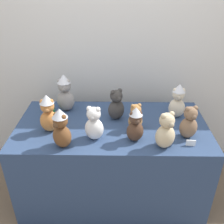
# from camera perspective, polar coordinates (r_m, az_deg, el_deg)

# --- Properties ---
(ground_plane) EXTENTS (10.00, 10.00, 0.00)m
(ground_plane) POSITION_cam_1_polar(r_m,az_deg,el_deg) (2.50, -0.10, -21.16)
(ground_plane) COLOR brown
(wall_back) EXTENTS (7.00, 0.08, 2.60)m
(wall_back) POSITION_cam_1_polar(r_m,az_deg,el_deg) (2.58, 0.24, 15.27)
(wall_back) COLOR silver
(wall_back) RESTS_ON ground_plane
(display_table) EXTENTS (1.63, 0.84, 0.78)m
(display_table) POSITION_cam_1_polar(r_m,az_deg,el_deg) (2.40, -0.00, -10.61)
(display_table) COLOR navy
(display_table) RESTS_ON ground_plane
(teddy_bear_snow) EXTENTS (0.16, 0.15, 0.28)m
(teddy_bear_snow) POSITION_cam_1_polar(r_m,az_deg,el_deg) (1.93, -4.08, -2.76)
(teddy_bear_snow) COLOR white
(teddy_bear_snow) RESTS_ON display_table
(teddy_bear_caramel) EXTENTS (0.14, 0.13, 0.23)m
(teddy_bear_caramel) POSITION_cam_1_polar(r_m,az_deg,el_deg) (2.07, 5.33, -1.22)
(teddy_bear_caramel) COLOR #B27A42
(teddy_bear_caramel) RESTS_ON display_table
(teddy_bear_ash) EXTENTS (0.17, 0.15, 0.36)m
(teddy_bear_ash) POSITION_cam_1_polar(r_m,az_deg,el_deg) (2.35, -10.56, 4.16)
(teddy_bear_ash) COLOR gray
(teddy_bear_ash) RESTS_ON display_table
(teddy_bear_cream) EXTENTS (0.15, 0.13, 0.32)m
(teddy_bear_cream) POSITION_cam_1_polar(r_m,az_deg,el_deg) (2.28, 14.57, 2.35)
(teddy_bear_cream) COLOR beige
(teddy_bear_cream) RESTS_ON display_table
(teddy_bear_charcoal) EXTENTS (0.19, 0.18, 0.29)m
(teddy_bear_charcoal) POSITION_cam_1_polar(r_m,az_deg,el_deg) (2.19, 0.97, 1.50)
(teddy_bear_charcoal) COLOR #383533
(teddy_bear_charcoal) RESTS_ON display_table
(teddy_bear_cocoa) EXTENTS (0.15, 0.14, 0.29)m
(teddy_bear_cocoa) POSITION_cam_1_polar(r_m,az_deg,el_deg) (1.91, 5.29, -2.88)
(teddy_bear_cocoa) COLOR #4C3323
(teddy_bear_cocoa) RESTS_ON display_table
(teddy_bear_chestnut) EXTENTS (0.19, 0.18, 0.32)m
(teddy_bear_chestnut) POSITION_cam_1_polar(r_m,az_deg,el_deg) (1.86, -11.40, -3.70)
(teddy_bear_chestnut) COLOR brown
(teddy_bear_chestnut) RESTS_ON display_table
(teddy_bear_mocha) EXTENTS (0.17, 0.15, 0.28)m
(teddy_bear_mocha) POSITION_cam_1_polar(r_m,az_deg,el_deg) (2.03, 16.99, -2.42)
(teddy_bear_mocha) COLOR #7F6047
(teddy_bear_mocha) RESTS_ON display_table
(teddy_bear_sand) EXTENTS (0.19, 0.18, 0.29)m
(teddy_bear_sand) POSITION_cam_1_polar(r_m,az_deg,el_deg) (1.87, 12.02, -4.31)
(teddy_bear_sand) COLOR #CCB78E
(teddy_bear_sand) RESTS_ON display_table
(teddy_bear_ginger) EXTENTS (0.16, 0.14, 0.32)m
(teddy_bear_ginger) POSITION_cam_1_polar(r_m,az_deg,el_deg) (2.07, -14.17, -0.39)
(teddy_bear_ginger) COLOR #D17F3D
(teddy_bear_ginger) RESTS_ON display_table
(party_cup_green) EXTENTS (0.08, 0.08, 0.11)m
(party_cup_green) POSITION_cam_1_polar(r_m,az_deg,el_deg) (2.32, -13.73, 0.20)
(party_cup_green) COLOR #238C3D
(party_cup_green) RESTS_ON display_table
(name_card_front_left) EXTENTS (0.07, 0.01, 0.05)m
(name_card_front_left) POSITION_cam_1_polar(r_m,az_deg,el_deg) (2.00, 17.35, -6.68)
(name_card_front_left) COLOR white
(name_card_front_left) RESTS_ON display_table
(name_card_front_middle) EXTENTS (0.07, 0.02, 0.05)m
(name_card_front_middle) POSITION_cam_1_polar(r_m,az_deg,el_deg) (2.02, 5.40, -4.72)
(name_card_front_middle) COLOR white
(name_card_front_middle) RESTS_ON display_table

